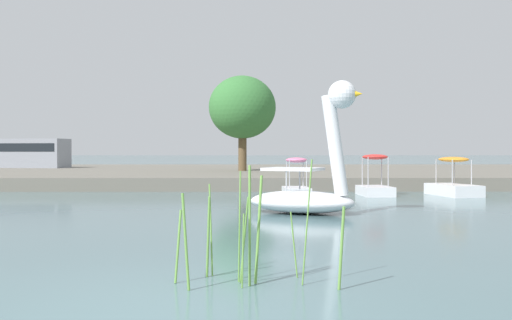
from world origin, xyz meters
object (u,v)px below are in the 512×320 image
swan_boat (309,183)px  pedal_boat_orange (453,184)px  parked_van (31,152)px  pedal_boat_red (375,183)px  tree_broadleaf_right (242,108)px  pedal_boat_pink (296,183)px

swan_boat → pedal_boat_orange: bearing=46.1°
swan_boat → pedal_boat_orange: size_ratio=1.39×
pedal_boat_orange → parked_van: size_ratio=0.49×
swan_boat → pedal_boat_red: swan_boat is taller
tree_broadleaf_right → parked_van: 16.11m
pedal_boat_orange → parked_van: (-22.64, 17.87, 1.19)m
tree_broadleaf_right → pedal_boat_orange: bearing=-54.2°
pedal_boat_red → parked_van: bearing=137.7°
pedal_boat_orange → tree_broadleaf_right: (-8.15, 11.30, 3.73)m
swan_boat → pedal_boat_orange: (6.08, 6.31, -0.39)m
pedal_boat_pink → pedal_boat_red: pedal_boat_red is taller
pedal_boat_pink → pedal_boat_red: (2.95, -0.22, -0.00)m
pedal_boat_red → pedal_boat_orange: size_ratio=0.74×
pedal_boat_red → pedal_boat_orange: (2.97, 0.03, -0.03)m
swan_boat → parked_van: size_ratio=0.68×
pedal_boat_red → pedal_boat_orange: 2.97m
pedal_boat_orange → parked_van: bearing=141.7°
pedal_boat_red → parked_van: 26.62m
pedal_boat_pink → pedal_boat_orange: size_ratio=0.71×
tree_broadleaf_right → parked_van: size_ratio=1.05×
pedal_boat_pink → parked_van: 24.35m
swan_boat → tree_broadleaf_right: tree_broadleaf_right is taller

